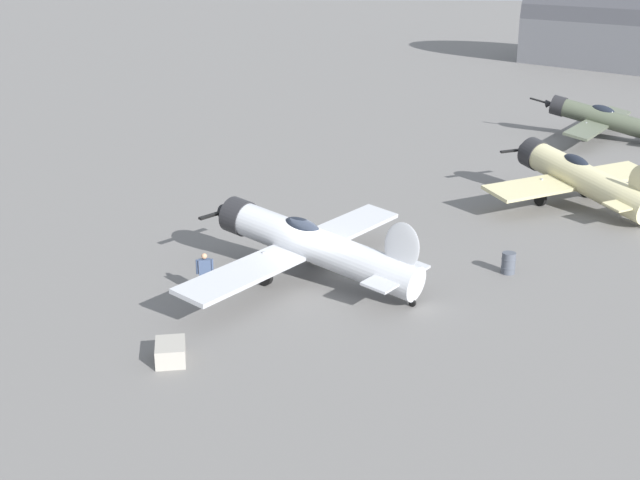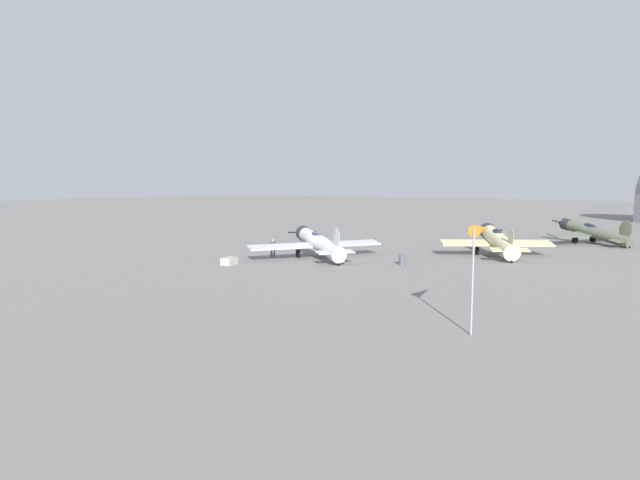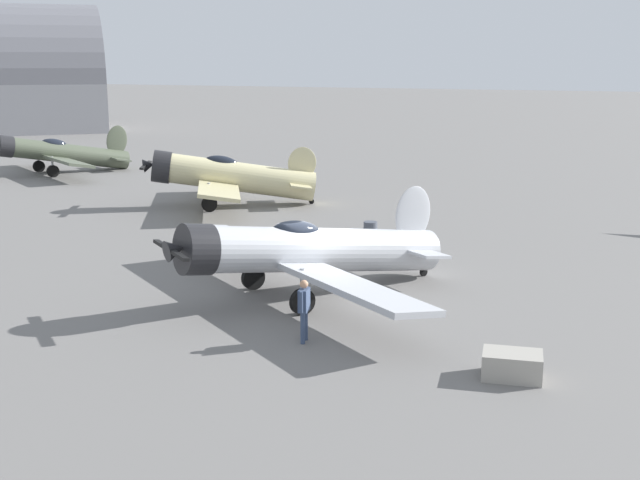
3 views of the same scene
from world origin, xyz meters
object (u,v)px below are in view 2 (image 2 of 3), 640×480
Objects in this scene: windsock_mast at (481,233)px; fuel_drum at (402,260)px; ground_crew_mechanic at (273,246)px; equipment_crate at (229,261)px; airplane_foreground at (318,243)px; airplane_far_line at (592,232)px; airplane_mid_apron at (498,240)px.

fuel_drum is at bearing -143.49° from windsock_mast.
windsock_mast is at bearing 49.27° from ground_crew_mechanic.
equipment_crate is (5.64, -0.18, -0.73)m from ground_crew_mechanic.
equipment_crate is 25.81m from windsock_mast.
airplane_foreground reaches higher than equipment_crate.
airplane_foreground is 2.31× the size of windsock_mast.
airplane_far_line is 7.08× the size of equipment_crate.
ground_crew_mechanic is at bearing -118.68° from windsock_mast.
airplane_mid_apron is 11.10× the size of fuel_drum.
airplane_foreground is at bearing -82.65° from fuel_drum.
windsock_mast is at bearing 120.64° from airplane_far_line.
airplane_mid_apron is at bearing 114.76° from ground_crew_mechanic.
windsock_mast is (15.05, 20.13, 3.20)m from airplane_foreground.
airplane_mid_apron is 6.43× the size of equipment_crate.
fuel_drum is 0.18× the size of windsock_mast.
fuel_drum is at bearing 124.69° from equipment_crate.
airplane_foreground is at bearing -126.78° from windsock_mast.
equipment_crate is (35.54, -23.60, -1.07)m from airplane_far_line.
ground_crew_mechanic is 1.11× the size of equipment_crate.
fuel_drum reaches higher than equipment_crate.
equipment_crate is 0.30× the size of windsock_mast.
ground_crew_mechanic is (13.02, -17.40, -0.52)m from airplane_mid_apron.
airplane_far_line is 42.67m from equipment_crate.
airplane_far_line is (-16.88, 6.02, -0.18)m from airplane_mid_apron.
airplane_foreground is 34.12m from airplane_far_line.
airplane_mid_apron is 0.91× the size of airplane_far_line.
airplane_mid_apron is 25.67m from equipment_crate.
windsock_mast is at bearing 36.51° from fuel_drum.
airplane_far_line is 2.15× the size of windsock_mast.
ground_crew_mechanic is (29.90, -23.41, -0.34)m from airplane_far_line.
fuel_drum is 20.49m from windsock_mast.
fuel_drum is at bearing -139.48° from airplane_foreground.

